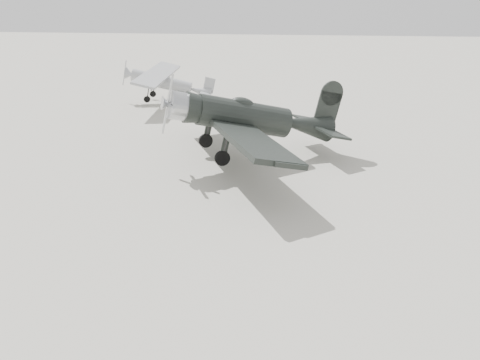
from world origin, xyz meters
name	(u,v)px	position (x,y,z in m)	size (l,w,h in m)	color
ground	(195,252)	(0.00, 0.00, 0.00)	(160.00, 160.00, 0.00)	#ADAA99
lowwing_monoplane	(251,118)	(1.06, 9.15, 2.20)	(9.86, 12.44, 4.15)	black
highwing_monoplane	(165,80)	(-6.58, 21.51, 1.72)	(6.85, 9.64, 2.74)	#A7A9AC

